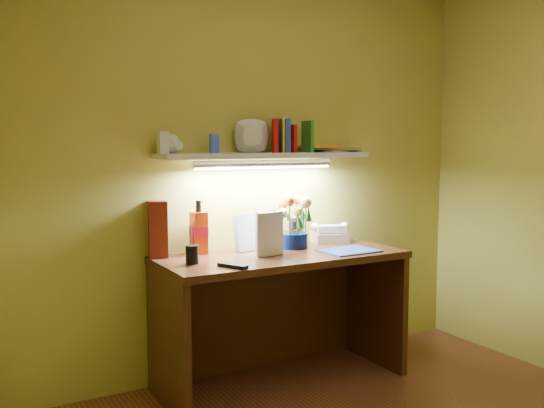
# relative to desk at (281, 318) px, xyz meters

# --- Properties ---
(desk) EXTENTS (1.40, 0.60, 0.75)m
(desk) POSITION_rel_desk_xyz_m (0.00, 0.00, 0.00)
(desk) COLOR #381A0F
(desk) RESTS_ON ground
(flower_bouquet) EXTENTS (0.25, 0.25, 0.31)m
(flower_bouquet) POSITION_rel_desk_xyz_m (0.16, 0.13, 0.53)
(flower_bouquet) COLOR #061033
(flower_bouquet) RESTS_ON desk
(telephone) EXTENTS (0.24, 0.21, 0.12)m
(telephone) POSITION_rel_desk_xyz_m (0.46, 0.19, 0.44)
(telephone) COLOR #F4E2D1
(telephone) RESTS_ON desk
(desk_clock) EXTENTS (0.09, 0.05, 0.09)m
(desk_clock) POSITION_rel_desk_xyz_m (0.56, 0.24, 0.42)
(desk_clock) COLOR silver
(desk_clock) RESTS_ON desk
(whisky_bottle) EXTENTS (0.08, 0.08, 0.30)m
(whisky_bottle) POSITION_rel_desk_xyz_m (-0.41, 0.22, 0.53)
(whisky_bottle) COLOR #A82906
(whisky_bottle) RESTS_ON desk
(whisky_box) EXTENTS (0.12, 0.12, 0.31)m
(whisky_box) POSITION_rel_desk_xyz_m (-0.64, 0.24, 0.53)
(whisky_box) COLOR #5F1A0E
(whisky_box) RESTS_ON desk
(pen_cup) EXTENTS (0.08, 0.08, 0.16)m
(pen_cup) POSITION_rel_desk_xyz_m (-0.54, -0.01, 0.46)
(pen_cup) COLOR black
(pen_cup) RESTS_ON desk
(art_card) EXTENTS (0.21, 0.08, 0.21)m
(art_card) POSITION_rel_desk_xyz_m (-0.10, 0.18, 0.48)
(art_card) COLOR white
(art_card) RESTS_ON desk
(tv_remote) EXTENTS (0.11, 0.17, 0.02)m
(tv_remote) POSITION_rel_desk_xyz_m (-0.41, -0.21, 0.38)
(tv_remote) COLOR black
(tv_remote) RESTS_ON desk
(blue_folder) EXTENTS (0.32, 0.24, 0.01)m
(blue_folder) POSITION_rel_desk_xyz_m (0.37, -0.13, 0.38)
(blue_folder) COLOR blue
(blue_folder) RESTS_ON desk
(desk_book_a) EXTENTS (0.18, 0.10, 0.25)m
(desk_book_a) POSITION_rel_desk_xyz_m (-0.16, -0.00, 0.50)
(desk_book_a) COLOR silver
(desk_book_a) RESTS_ON desk
(desk_book_b) EXTENTS (0.18, 0.04, 0.25)m
(desk_book_b) POSITION_rel_desk_xyz_m (-0.18, -0.04, 0.50)
(desk_book_b) COLOR silver
(desk_book_b) RESTS_ON desk
(wall_shelf) EXTENTS (1.32, 0.33, 0.24)m
(wall_shelf) POSITION_rel_desk_xyz_m (0.02, 0.19, 0.96)
(wall_shelf) COLOR silver
(wall_shelf) RESTS_ON ground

